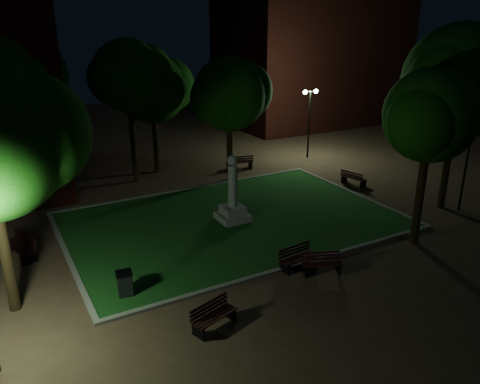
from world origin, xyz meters
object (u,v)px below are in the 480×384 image
(bench_west_near, at_px, (213,316))
(trash_bin, at_px, (125,284))
(bench_right_side, at_px, (353,178))
(monument, at_px, (233,203))
(bench_near_right, at_px, (322,264))
(bench_far_side, at_px, (240,163))
(bench_left_side, at_px, (20,246))
(bench_near_left, at_px, (297,258))

(bench_west_near, xyz_separation_m, trash_bin, (-1.89, 3.07, 0.07))
(bench_west_near, xyz_separation_m, bench_right_side, (13.12, 8.26, -0.00))
(monument, relative_size, bench_near_right, 2.03)
(bench_near_right, relative_size, bench_west_near, 0.96)
(bench_far_side, distance_m, trash_bin, 15.43)
(bench_near_right, bearing_deg, bench_west_near, -146.90)
(bench_left_side, xyz_separation_m, bench_right_side, (17.87, 0.30, -0.08))
(monument, xyz_separation_m, bench_near_left, (0.07, -5.15, -0.55))
(trash_bin, bearing_deg, bench_near_left, -10.79)
(bench_west_near, bearing_deg, bench_near_right, -5.92)
(monument, relative_size, bench_near_left, 1.97)
(bench_left_side, bearing_deg, bench_near_left, 37.02)
(bench_near_right, relative_size, trash_bin, 1.69)
(bench_near_left, distance_m, bench_far_side, 13.05)
(monument, height_order, bench_near_left, monument)
(bench_left_side, bearing_deg, monument, 64.45)
(bench_near_right, distance_m, bench_left_side, 12.01)
(bench_near_left, bearing_deg, bench_west_near, -163.81)
(trash_bin, bearing_deg, bench_far_side, 46.05)
(bench_near_left, xyz_separation_m, bench_west_near, (-4.52, -1.85, -0.01))
(bench_left_side, relative_size, bench_right_side, 1.21)
(bench_near_right, bearing_deg, bench_right_side, 63.39)
(bench_near_left, height_order, bench_near_right, bench_near_left)
(bench_right_side, distance_m, trash_bin, 15.89)
(bench_near_left, relative_size, bench_west_near, 0.99)
(bench_near_right, distance_m, bench_west_near, 5.16)
(monument, bearing_deg, bench_right_side, 8.29)
(bench_left_side, relative_size, trash_bin, 2.08)
(bench_far_side, xyz_separation_m, trash_bin, (-10.71, -11.11, 0.03))
(bench_west_near, bearing_deg, bench_far_side, 40.62)
(bench_west_near, height_order, bench_far_side, bench_far_side)
(bench_near_right, bearing_deg, trash_bin, -174.77)
(monument, height_order, trash_bin, monument)
(bench_near_left, distance_m, bench_right_side, 10.73)
(bench_near_left, relative_size, trash_bin, 1.74)
(bench_near_left, height_order, bench_left_side, bench_left_side)
(trash_bin, bearing_deg, bench_left_side, 120.29)
(bench_right_side, height_order, trash_bin, trash_bin)
(bench_west_near, relative_size, bench_left_side, 0.84)
(bench_near_right, bearing_deg, monument, 117.30)
(bench_left_side, bearing_deg, bench_west_near, 11.26)
(trash_bin, bearing_deg, bench_right_side, 19.09)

